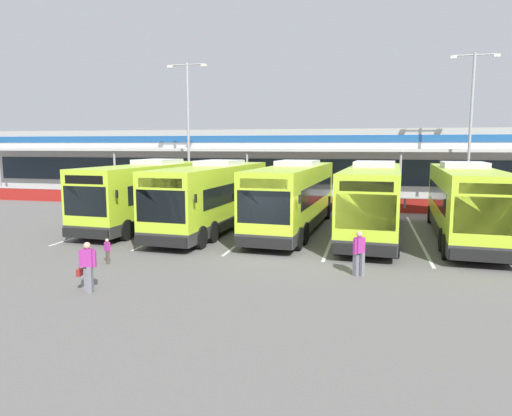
# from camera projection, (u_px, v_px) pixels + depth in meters

# --- Properties ---
(ground_plane) EXTENTS (200.00, 200.00, 0.00)m
(ground_plane) POSITION_uv_depth(u_px,v_px,m) (274.00, 256.00, 19.51)
(ground_plane) COLOR #605E5B
(terminal_building) EXTENTS (70.00, 13.00, 6.00)m
(terminal_building) POSITION_uv_depth(u_px,v_px,m) (329.00, 162.00, 45.02)
(terminal_building) COLOR #B7B7B2
(terminal_building) RESTS_ON ground
(red_barrier_wall) EXTENTS (60.00, 0.40, 1.10)m
(red_barrier_wall) POSITION_uv_depth(u_px,v_px,m) (313.00, 202.00, 33.40)
(red_barrier_wall) COLOR maroon
(red_barrier_wall) RESTS_ON ground
(coach_bus_leftmost) EXTENTS (3.44, 12.27, 3.78)m
(coach_bus_leftmost) POSITION_uv_depth(u_px,v_px,m) (151.00, 194.00, 27.20)
(coach_bus_leftmost) COLOR #B7DB2D
(coach_bus_leftmost) RESTS_ON ground
(coach_bus_left_centre) EXTENTS (3.44, 12.27, 3.78)m
(coach_bus_left_centre) POSITION_uv_depth(u_px,v_px,m) (214.00, 197.00, 25.42)
(coach_bus_left_centre) COLOR #B7DB2D
(coach_bus_left_centre) RESTS_ON ground
(coach_bus_centre) EXTENTS (3.44, 12.27, 3.78)m
(coach_bus_centre) POSITION_uv_depth(u_px,v_px,m) (294.00, 198.00, 25.12)
(coach_bus_centre) COLOR #B7DB2D
(coach_bus_centre) RESTS_ON ground
(coach_bus_right_centre) EXTENTS (3.44, 12.27, 3.78)m
(coach_bus_right_centre) POSITION_uv_depth(u_px,v_px,m) (373.00, 201.00, 23.80)
(coach_bus_right_centre) COLOR #B7DB2D
(coach_bus_right_centre) RESTS_ON ground
(coach_bus_rightmost) EXTENTS (3.44, 12.27, 3.78)m
(coach_bus_rightmost) POSITION_uv_depth(u_px,v_px,m) (464.00, 203.00, 22.84)
(coach_bus_rightmost) COLOR #B7DB2D
(coach_bus_rightmost) RESTS_ON ground
(bay_stripe_far_west) EXTENTS (0.14, 13.00, 0.01)m
(bay_stripe_far_west) POSITION_uv_depth(u_px,v_px,m) (121.00, 223.00, 27.73)
(bay_stripe_far_west) COLOR silver
(bay_stripe_far_west) RESTS_ON ground
(bay_stripe_west) EXTENTS (0.14, 13.00, 0.01)m
(bay_stripe_west) POSITION_uv_depth(u_px,v_px,m) (187.00, 226.00, 26.75)
(bay_stripe_west) COLOR silver
(bay_stripe_west) RESTS_ON ground
(bay_stripe_mid_west) EXTENTS (0.14, 13.00, 0.01)m
(bay_stripe_mid_west) POSITION_uv_depth(u_px,v_px,m) (258.00, 229.00, 25.78)
(bay_stripe_mid_west) COLOR silver
(bay_stripe_mid_west) RESTS_ON ground
(bay_stripe_centre) EXTENTS (0.14, 13.00, 0.01)m
(bay_stripe_centre) POSITION_uv_depth(u_px,v_px,m) (334.00, 232.00, 24.80)
(bay_stripe_centre) COLOR silver
(bay_stripe_centre) RESTS_ON ground
(bay_stripe_mid_east) EXTENTS (0.14, 13.00, 0.01)m
(bay_stripe_mid_east) POSITION_uv_depth(u_px,v_px,m) (417.00, 236.00, 23.83)
(bay_stripe_mid_east) COLOR silver
(bay_stripe_mid_east) RESTS_ON ground
(bay_stripe_east) EXTENTS (0.14, 13.00, 0.01)m
(bay_stripe_east) POSITION_uv_depth(u_px,v_px,m) (507.00, 240.00, 22.85)
(bay_stripe_east) COLOR silver
(bay_stripe_east) RESTS_ON ground
(pedestrian_with_handbag) EXTENTS (0.64, 0.32, 1.62)m
(pedestrian_with_handbag) POSITION_uv_depth(u_px,v_px,m) (87.00, 266.00, 14.67)
(pedestrian_with_handbag) COLOR slate
(pedestrian_with_handbag) RESTS_ON ground
(pedestrian_in_dark_coat) EXTENTS (0.43, 0.46, 1.62)m
(pedestrian_in_dark_coat) POSITION_uv_depth(u_px,v_px,m) (359.00, 252.00, 16.50)
(pedestrian_in_dark_coat) COLOR slate
(pedestrian_in_dark_coat) RESTS_ON ground
(pedestrian_child) EXTENTS (0.33, 0.24, 1.00)m
(pedestrian_child) POSITION_uv_depth(u_px,v_px,m) (107.00, 250.00, 18.23)
(pedestrian_child) COLOR #4C4238
(pedestrian_child) RESTS_ON ground
(lamp_post_west) EXTENTS (3.24, 0.28, 11.00)m
(lamp_post_west) POSITION_uv_depth(u_px,v_px,m) (188.00, 124.00, 36.95)
(lamp_post_west) COLOR #9E9EA3
(lamp_post_west) RESTS_ON ground
(lamp_post_centre) EXTENTS (3.24, 0.28, 11.00)m
(lamp_post_centre) POSITION_uv_depth(u_px,v_px,m) (471.00, 121.00, 32.98)
(lamp_post_centre) COLOR #9E9EA3
(lamp_post_centre) RESTS_ON ground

